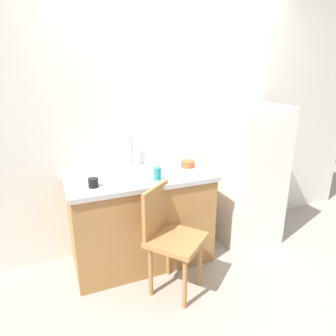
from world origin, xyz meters
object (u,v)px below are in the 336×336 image
Objects in this scene: cup_teal at (157,174)px; cup_black at (93,183)px; refrigerator at (247,174)px; dish_tray at (131,172)px; terracotta_bowl at (188,164)px; chair at (169,235)px.

cup_teal reaches higher than cup_black.
refrigerator is 5.10× the size of dish_tray.
refrigerator is 13.24× the size of cup_teal.
cup_black is (-1.58, -0.12, 0.19)m from refrigerator.
terracotta_bowl is (0.56, 0.01, 0.01)m from dish_tray.
chair is at bearing -156.68° from refrigerator.
terracotta_bowl is (-0.66, 0.05, 0.18)m from refrigerator.
cup_teal is (-1.05, -0.16, 0.20)m from refrigerator.
refrigerator reaches higher than cup_teal.
chair is 0.52m from cup_teal.
refrigerator is 1.18m from chair.
dish_tray is (-1.23, 0.04, 0.17)m from refrigerator.
cup_teal is 1.35× the size of cup_black.
terracotta_bowl is at bearing 1.38° from dish_tray.
refrigerator is 1.60× the size of chair.
refrigerator is at bearing 8.62° from cup_teal.
cup_teal is at bearing -49.37° from dish_tray.
chair is 8.25× the size of cup_teal.
chair is 6.76× the size of terracotta_bowl.
dish_tray is 0.56m from terracotta_bowl.
dish_tray is at bearing -178.62° from terracotta_bowl.
refrigerator is 1.60m from cup_black.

